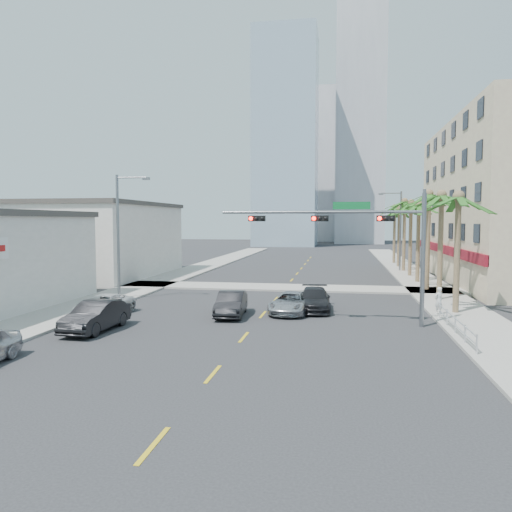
% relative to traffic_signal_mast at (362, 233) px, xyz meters
% --- Properties ---
extents(ground, '(260.00, 260.00, 0.00)m').
position_rel_traffic_signal_mast_xyz_m(ground, '(-5.78, -7.95, -5.06)').
color(ground, '#262628').
rests_on(ground, ground).
extents(sidewalk_right, '(4.00, 120.00, 0.15)m').
position_rel_traffic_signal_mast_xyz_m(sidewalk_right, '(6.22, 12.05, -4.99)').
color(sidewalk_right, gray).
rests_on(sidewalk_right, ground).
extents(sidewalk_left, '(4.00, 120.00, 0.15)m').
position_rel_traffic_signal_mast_xyz_m(sidewalk_left, '(-17.78, 12.05, -4.99)').
color(sidewalk_left, gray).
rests_on(sidewalk_left, ground).
extents(sidewalk_cross, '(80.00, 4.00, 0.15)m').
position_rel_traffic_signal_mast_xyz_m(sidewalk_cross, '(-5.78, 14.05, -4.99)').
color(sidewalk_cross, gray).
rests_on(sidewalk_cross, ground).
extents(building_left_far, '(11.00, 18.00, 7.20)m').
position_rel_traffic_signal_mast_xyz_m(building_left_far, '(-25.28, 20.05, -1.46)').
color(building_left_far, beige).
rests_on(building_left_far, ground).
extents(tower_far_left, '(14.00, 14.00, 48.00)m').
position_rel_traffic_signal_mast_xyz_m(tower_far_left, '(-13.78, 87.05, 18.94)').
color(tower_far_left, '#99B2C6').
rests_on(tower_far_left, ground).
extents(tower_far_right, '(12.00, 12.00, 60.00)m').
position_rel_traffic_signal_mast_xyz_m(tower_far_right, '(3.22, 102.05, 24.94)').
color(tower_far_right, '#ADADB2').
rests_on(tower_far_right, ground).
extents(tower_far_center, '(16.00, 16.00, 42.00)m').
position_rel_traffic_signal_mast_xyz_m(tower_far_center, '(-8.78, 117.05, 15.94)').
color(tower_far_center, '#ADADB2').
rests_on(tower_far_center, ground).
extents(traffic_signal_mast, '(11.12, 0.54, 7.20)m').
position_rel_traffic_signal_mast_xyz_m(traffic_signal_mast, '(0.00, 0.00, 0.00)').
color(traffic_signal_mast, slate).
rests_on(traffic_signal_mast, ground).
extents(palm_tree_0, '(4.80, 4.80, 7.80)m').
position_rel_traffic_signal_mast_xyz_m(palm_tree_0, '(5.82, 4.05, 2.02)').
color(palm_tree_0, brown).
rests_on(palm_tree_0, ground).
extents(palm_tree_1, '(4.80, 4.80, 8.16)m').
position_rel_traffic_signal_mast_xyz_m(palm_tree_1, '(5.82, 9.25, 2.37)').
color(palm_tree_1, brown).
rests_on(palm_tree_1, ground).
extents(palm_tree_2, '(4.80, 4.80, 8.52)m').
position_rel_traffic_signal_mast_xyz_m(palm_tree_2, '(5.82, 14.45, 2.72)').
color(palm_tree_2, brown).
rests_on(palm_tree_2, ground).
extents(palm_tree_3, '(4.80, 4.80, 7.80)m').
position_rel_traffic_signal_mast_xyz_m(palm_tree_3, '(5.82, 19.65, 2.02)').
color(palm_tree_3, brown).
rests_on(palm_tree_3, ground).
extents(palm_tree_4, '(4.80, 4.80, 8.16)m').
position_rel_traffic_signal_mast_xyz_m(palm_tree_4, '(5.82, 24.85, 2.37)').
color(palm_tree_4, brown).
rests_on(palm_tree_4, ground).
extents(palm_tree_5, '(4.80, 4.80, 8.52)m').
position_rel_traffic_signal_mast_xyz_m(palm_tree_5, '(5.82, 30.05, 2.72)').
color(palm_tree_5, brown).
rests_on(palm_tree_5, ground).
extents(palm_tree_6, '(4.80, 4.80, 7.80)m').
position_rel_traffic_signal_mast_xyz_m(palm_tree_6, '(5.82, 35.25, 2.02)').
color(palm_tree_6, brown).
rests_on(palm_tree_6, ground).
extents(palm_tree_7, '(4.80, 4.80, 8.16)m').
position_rel_traffic_signal_mast_xyz_m(palm_tree_7, '(5.82, 40.45, 2.37)').
color(palm_tree_7, brown).
rests_on(palm_tree_7, ground).
extents(streetlight_left, '(2.55, 0.25, 9.00)m').
position_rel_traffic_signal_mast_xyz_m(streetlight_left, '(-16.78, 6.05, -0.00)').
color(streetlight_left, slate).
rests_on(streetlight_left, ground).
extents(streetlight_right, '(2.55, 0.25, 9.00)m').
position_rel_traffic_signal_mast_xyz_m(streetlight_right, '(5.21, 30.05, -0.00)').
color(streetlight_right, slate).
rests_on(streetlight_right, ground).
extents(guardrail, '(0.08, 8.08, 1.00)m').
position_rel_traffic_signal_mast_xyz_m(guardrail, '(4.52, -1.95, -4.39)').
color(guardrail, silver).
rests_on(guardrail, ground).
extents(car_parked_mid, '(1.88, 4.81, 1.56)m').
position_rel_traffic_signal_mast_xyz_m(car_parked_mid, '(-13.65, -3.85, -4.28)').
color(car_parked_mid, black).
rests_on(car_parked_mid, ground).
extents(car_parked_far, '(2.52, 4.74, 1.27)m').
position_rel_traffic_signal_mast_xyz_m(car_parked_far, '(-15.18, 0.12, -4.43)').
color(car_parked_far, silver).
rests_on(car_parked_far, ground).
extents(car_lane_left, '(1.91, 4.55, 1.46)m').
position_rel_traffic_signal_mast_xyz_m(car_lane_left, '(-7.61, 1.35, -4.33)').
color(car_lane_left, black).
rests_on(car_lane_left, ground).
extents(car_lane_center, '(2.66, 4.90, 1.31)m').
position_rel_traffic_signal_mast_xyz_m(car_lane_center, '(-4.14, 2.83, -4.41)').
color(car_lane_center, '#B0B1B5').
rests_on(car_lane_center, ground).
extents(car_lane_right, '(2.23, 5.01, 1.43)m').
position_rel_traffic_signal_mast_xyz_m(car_lane_right, '(-2.76, 4.01, -4.35)').
color(car_lane_right, black).
rests_on(car_lane_right, ground).
extents(pedestrian, '(0.71, 0.66, 1.63)m').
position_rel_traffic_signal_mast_xyz_m(pedestrian, '(4.66, 3.21, -4.09)').
color(pedestrian, silver).
rests_on(pedestrian, sidewalk_right).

